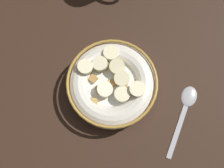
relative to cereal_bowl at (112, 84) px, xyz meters
The scene contains 3 objects.
ground_plane 3.66cm from the cereal_bowl, 55.14° to the right, with size 127.35×127.35×2.00cm, color #332116.
cereal_bowl is the anchor object (origin of this frame).
spoon 16.25cm from the cereal_bowl, 28.59° to the left, with size 7.57×15.67×0.80cm.
Camera 1 is at (8.24, -8.99, 50.20)cm, focal length 38.60 mm.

